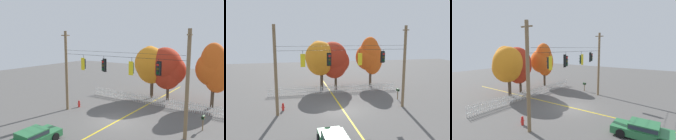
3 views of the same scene
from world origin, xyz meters
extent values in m
plane|color=#565451|center=(0.00, 0.00, 0.00)|extent=(80.00, 80.00, 0.00)
cube|color=gold|center=(0.00, 0.00, 0.00)|extent=(0.16, 36.00, 0.01)
cylinder|color=brown|center=(-6.30, 0.00, 4.16)|extent=(0.28, 0.28, 8.32)
cylinder|color=brown|center=(6.30, 0.00, 4.16)|extent=(0.28, 0.28, 8.32)
cube|color=brown|center=(-6.30, 0.00, 7.87)|extent=(0.10, 1.10, 0.10)
cube|color=brown|center=(6.30, 0.00, 7.87)|extent=(0.10, 1.10, 0.10)
cylinder|color=black|center=(0.00, 0.00, 5.99)|extent=(12.40, 0.02, 0.02)
cylinder|color=black|center=(0.00, -0.25, 6.39)|extent=(12.40, 0.02, 0.02)
cylinder|color=black|center=(-3.86, 0.00, 5.79)|extent=(0.03, 0.03, 0.41)
cube|color=yellow|center=(-3.86, -0.13, 5.10)|extent=(0.43, 0.02, 1.20)
cube|color=black|center=(-3.86, 0.00, 5.10)|extent=(0.30, 0.24, 0.97)
cylinder|color=red|center=(-3.86, 0.14, 5.42)|extent=(0.20, 0.03, 0.20)
cube|color=black|center=(-3.86, 0.18, 5.53)|extent=(0.22, 0.12, 0.06)
cylinder|color=#463B09|center=(-3.86, 0.14, 5.10)|extent=(0.20, 0.03, 0.20)
cube|color=black|center=(-3.86, 0.18, 5.21)|extent=(0.22, 0.12, 0.06)
cylinder|color=#073513|center=(-3.86, 0.14, 4.77)|extent=(0.20, 0.03, 0.20)
cube|color=black|center=(-3.86, 0.18, 4.89)|extent=(0.22, 0.12, 0.06)
cylinder|color=black|center=(-1.40, 0.00, 5.80)|extent=(0.03, 0.03, 0.38)
cube|color=black|center=(-1.40, 0.13, 5.11)|extent=(0.43, 0.02, 1.24)
cube|color=black|center=(-1.40, 0.00, 5.11)|extent=(0.30, 0.24, 1.00)
cylinder|color=red|center=(-1.40, -0.14, 5.45)|extent=(0.20, 0.03, 0.20)
cube|color=black|center=(-1.40, -0.18, 5.56)|extent=(0.22, 0.12, 0.06)
cylinder|color=#463B09|center=(-1.40, -0.14, 5.11)|extent=(0.20, 0.03, 0.20)
cube|color=black|center=(-1.40, -0.18, 5.23)|extent=(0.22, 0.12, 0.06)
cylinder|color=#073513|center=(-1.40, -0.14, 4.78)|extent=(0.20, 0.03, 0.20)
cube|color=black|center=(-1.40, -0.18, 4.89)|extent=(0.22, 0.12, 0.06)
cylinder|color=black|center=(1.57, 0.00, 5.78)|extent=(0.03, 0.03, 0.43)
cube|color=yellow|center=(1.57, -0.13, 5.09)|extent=(0.43, 0.02, 1.18)
cube|color=#1E3323|center=(1.57, 0.00, 5.09)|extent=(0.30, 0.24, 0.95)
cylinder|color=red|center=(1.57, 0.14, 5.41)|extent=(0.20, 0.03, 0.20)
cube|color=#1E3323|center=(1.57, 0.18, 5.52)|extent=(0.22, 0.12, 0.06)
cylinder|color=#463B09|center=(1.57, 0.14, 5.09)|extent=(0.20, 0.03, 0.20)
cube|color=#1E3323|center=(1.57, 0.18, 5.20)|extent=(0.22, 0.12, 0.06)
cylinder|color=#073513|center=(1.57, 0.14, 4.77)|extent=(0.20, 0.03, 0.20)
cube|color=#1E3323|center=(1.57, 0.18, 4.89)|extent=(0.22, 0.12, 0.06)
cylinder|color=black|center=(3.98, 0.00, 5.85)|extent=(0.03, 0.03, 0.28)
cube|color=black|center=(3.98, 0.13, 5.24)|extent=(0.43, 0.02, 1.17)
cube|color=black|center=(3.98, 0.00, 5.24)|extent=(0.30, 0.24, 0.94)
cylinder|color=red|center=(3.98, -0.14, 5.55)|extent=(0.20, 0.03, 0.20)
cube|color=black|center=(3.98, -0.18, 5.67)|extent=(0.22, 0.12, 0.06)
cylinder|color=#463B09|center=(3.98, -0.14, 5.24)|extent=(0.20, 0.03, 0.20)
cube|color=black|center=(3.98, -0.18, 5.35)|extent=(0.22, 0.12, 0.06)
cylinder|color=#073513|center=(3.98, -0.14, 4.92)|extent=(0.20, 0.03, 0.20)
cube|color=black|center=(3.98, -0.18, 5.04)|extent=(0.22, 0.12, 0.06)
cube|color=white|center=(-7.77, 6.68, 0.54)|extent=(0.06, 0.04, 1.07)
cube|color=white|center=(-7.55, 6.68, 0.54)|extent=(0.06, 0.04, 1.07)
cube|color=white|center=(-7.33, 6.68, 0.54)|extent=(0.06, 0.04, 1.07)
cube|color=white|center=(-7.10, 6.68, 0.54)|extent=(0.06, 0.04, 1.07)
cube|color=white|center=(-6.88, 6.68, 0.54)|extent=(0.06, 0.04, 1.07)
cube|color=white|center=(-6.65, 6.68, 0.54)|extent=(0.06, 0.04, 1.07)
cube|color=white|center=(-6.43, 6.68, 0.54)|extent=(0.06, 0.04, 1.07)
cube|color=white|center=(-6.21, 6.68, 0.54)|extent=(0.06, 0.04, 1.07)
cube|color=white|center=(-5.98, 6.68, 0.54)|extent=(0.06, 0.04, 1.07)
cube|color=white|center=(-5.76, 6.68, 0.54)|extent=(0.06, 0.04, 1.07)
cube|color=white|center=(-5.53, 6.68, 0.54)|extent=(0.06, 0.04, 1.07)
cube|color=white|center=(-5.31, 6.68, 0.54)|extent=(0.06, 0.04, 1.07)
cube|color=white|center=(-5.08, 6.68, 0.54)|extent=(0.06, 0.04, 1.07)
cube|color=white|center=(-4.86, 6.68, 0.54)|extent=(0.06, 0.04, 1.07)
cube|color=white|center=(-4.64, 6.68, 0.54)|extent=(0.06, 0.04, 1.07)
cube|color=white|center=(-4.41, 6.68, 0.54)|extent=(0.06, 0.04, 1.07)
cube|color=white|center=(-4.19, 6.68, 0.54)|extent=(0.06, 0.04, 1.07)
cube|color=white|center=(-3.96, 6.68, 0.54)|extent=(0.06, 0.04, 1.07)
cube|color=white|center=(-3.74, 6.68, 0.54)|extent=(0.06, 0.04, 1.07)
cube|color=white|center=(-3.52, 6.68, 0.54)|extent=(0.06, 0.04, 1.07)
cube|color=white|center=(-3.29, 6.68, 0.54)|extent=(0.06, 0.04, 1.07)
cube|color=white|center=(-3.07, 6.68, 0.54)|extent=(0.06, 0.04, 1.07)
cube|color=white|center=(-2.84, 6.68, 0.54)|extent=(0.06, 0.04, 1.07)
cube|color=white|center=(-2.62, 6.68, 0.54)|extent=(0.06, 0.04, 1.07)
cube|color=white|center=(-2.39, 6.68, 0.54)|extent=(0.06, 0.04, 1.07)
cube|color=white|center=(-2.17, 6.68, 0.54)|extent=(0.06, 0.04, 1.07)
cube|color=white|center=(-1.95, 6.68, 0.54)|extent=(0.06, 0.04, 1.07)
cube|color=white|center=(-1.72, 6.68, 0.54)|extent=(0.06, 0.04, 1.07)
cube|color=white|center=(-1.50, 6.68, 0.54)|extent=(0.06, 0.04, 1.07)
cube|color=white|center=(-1.27, 6.68, 0.54)|extent=(0.06, 0.04, 1.07)
cube|color=white|center=(-1.05, 6.68, 0.54)|extent=(0.06, 0.04, 1.07)
cube|color=white|center=(-0.83, 6.68, 0.54)|extent=(0.06, 0.04, 1.07)
cube|color=white|center=(-0.60, 6.68, 0.54)|extent=(0.06, 0.04, 1.07)
cube|color=white|center=(-0.38, 6.68, 0.54)|extent=(0.06, 0.04, 1.07)
cube|color=white|center=(-0.15, 6.68, 0.54)|extent=(0.06, 0.04, 1.07)
cube|color=white|center=(0.07, 6.68, 0.54)|extent=(0.06, 0.04, 1.07)
cube|color=white|center=(0.30, 6.68, 0.54)|extent=(0.06, 0.04, 1.07)
cube|color=white|center=(0.52, 6.68, 0.54)|extent=(0.06, 0.04, 1.07)
cube|color=white|center=(0.74, 6.68, 0.54)|extent=(0.06, 0.04, 1.07)
cube|color=white|center=(0.97, 6.68, 0.54)|extent=(0.06, 0.04, 1.07)
cube|color=white|center=(1.19, 6.68, 0.54)|extent=(0.06, 0.04, 1.07)
cube|color=white|center=(1.42, 6.68, 0.54)|extent=(0.06, 0.04, 1.07)
cube|color=white|center=(1.64, 6.68, 0.54)|extent=(0.06, 0.04, 1.07)
cube|color=white|center=(1.86, 6.68, 0.54)|extent=(0.06, 0.04, 1.07)
cube|color=white|center=(2.09, 6.68, 0.54)|extent=(0.06, 0.04, 1.07)
cube|color=white|center=(2.31, 6.68, 0.54)|extent=(0.06, 0.04, 1.07)
cube|color=white|center=(2.54, 6.68, 0.54)|extent=(0.06, 0.04, 1.07)
cube|color=white|center=(2.76, 6.68, 0.54)|extent=(0.06, 0.04, 1.07)
cube|color=white|center=(2.99, 6.68, 0.54)|extent=(0.06, 0.04, 1.07)
cube|color=white|center=(3.21, 6.68, 0.54)|extent=(0.06, 0.04, 1.07)
cube|color=white|center=(3.43, 6.68, 0.54)|extent=(0.06, 0.04, 1.07)
cube|color=white|center=(3.66, 6.68, 0.54)|extent=(0.06, 0.04, 1.07)
cube|color=white|center=(3.88, 6.68, 0.54)|extent=(0.06, 0.04, 1.07)
cube|color=white|center=(4.11, 6.68, 0.54)|extent=(0.06, 0.04, 1.07)
cube|color=white|center=(4.33, 6.68, 0.54)|extent=(0.06, 0.04, 1.07)
cube|color=white|center=(4.55, 6.68, 0.54)|extent=(0.06, 0.04, 1.07)
cube|color=white|center=(4.78, 6.68, 0.54)|extent=(0.06, 0.04, 1.07)
cube|color=white|center=(5.00, 6.68, 0.54)|extent=(0.06, 0.04, 1.07)
cube|color=white|center=(5.23, 6.68, 0.54)|extent=(0.06, 0.04, 1.07)
cube|color=white|center=(5.45, 6.68, 0.54)|extent=(0.06, 0.04, 1.07)
cube|color=white|center=(5.68, 6.68, 0.54)|extent=(0.06, 0.04, 1.07)
cube|color=white|center=(5.90, 6.68, 0.54)|extent=(0.06, 0.04, 1.07)
cube|color=white|center=(6.12, 6.68, 0.54)|extent=(0.06, 0.04, 1.07)
cube|color=white|center=(6.35, 6.68, 0.54)|extent=(0.06, 0.04, 1.07)
cube|color=white|center=(6.57, 6.68, 0.54)|extent=(0.06, 0.04, 1.07)
cube|color=white|center=(6.80, 6.68, 0.54)|extent=(0.06, 0.04, 1.07)
cube|color=white|center=(7.02, 6.68, 0.54)|extent=(0.06, 0.04, 1.07)
cube|color=white|center=(7.24, 6.68, 0.54)|extent=(0.06, 0.04, 1.07)
cube|color=white|center=(7.47, 6.68, 0.54)|extent=(0.06, 0.04, 1.07)
cube|color=white|center=(7.69, 6.68, 0.54)|extent=(0.06, 0.04, 1.07)
cube|color=white|center=(7.92, 6.68, 0.54)|extent=(0.06, 0.04, 1.07)
cube|color=white|center=(8.14, 6.68, 0.54)|extent=(0.06, 0.04, 1.07)
cube|color=white|center=(8.37, 6.68, 0.54)|extent=(0.06, 0.04, 1.07)
cube|color=white|center=(8.59, 6.68, 0.54)|extent=(0.06, 0.04, 1.07)
cube|color=white|center=(0.41, 6.71, 0.32)|extent=(16.36, 0.03, 0.08)
cube|color=white|center=(0.41, 6.71, 0.77)|extent=(16.36, 0.03, 0.08)
cylinder|color=#473828|center=(-0.89, 9.44, 1.39)|extent=(0.40, 0.40, 2.77)
ellipsoid|color=orange|center=(-1.03, 9.60, 3.86)|extent=(3.80, 3.68, 4.01)
ellipsoid|color=orange|center=(-1.07, 9.25, 4.44)|extent=(4.05, 3.39, 4.22)
ellipsoid|color=orange|center=(-1.32, 9.63, 4.75)|extent=(2.65, 2.51, 3.72)
cylinder|color=#473828|center=(1.14, 9.67, 1.06)|extent=(0.34, 0.34, 2.12)
ellipsoid|color=#B22D19|center=(0.97, 9.68, 3.18)|extent=(3.43, 2.84, 3.68)
ellipsoid|color=#B22D19|center=(1.33, 10.00, 3.67)|extent=(3.63, 3.27, 3.66)
ellipsoid|color=#B22D19|center=(0.68, 9.69, 4.38)|extent=(4.06, 3.67, 4.20)
cylinder|color=#473828|center=(6.27, 9.65, 1.33)|extent=(0.36, 0.36, 2.66)
ellipsoid|color=#DB5619|center=(6.58, 9.76, 4.01)|extent=(2.90, 2.63, 4.68)
ellipsoid|color=#DB5619|center=(6.00, 10.09, 4.20)|extent=(3.56, 3.49, 3.85)
ellipsoid|color=#DB5619|center=(6.13, 9.67, 4.92)|extent=(2.72, 2.64, 4.42)
cube|color=#286B3D|center=(-2.30, -7.17, 0.45)|extent=(1.85, 4.11, 0.55)
cube|color=#286B3D|center=(-2.30, -7.32, 0.94)|extent=(1.56, 2.00, 0.42)
cube|color=#232D38|center=(-2.30, -7.32, 0.94)|extent=(1.59, 1.92, 0.27)
cylinder|color=black|center=(-3.20, -5.95, 0.32)|extent=(0.20, 0.65, 0.64)
cylinder|color=black|center=(-1.51, -5.89, 0.32)|extent=(0.20, 0.65, 0.64)
cylinder|color=black|center=(-1.41, -8.39, 0.32)|extent=(0.20, 0.65, 0.64)
cube|color=white|center=(-2.85, -5.19, 0.55)|extent=(0.20, 0.05, 0.10)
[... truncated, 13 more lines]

